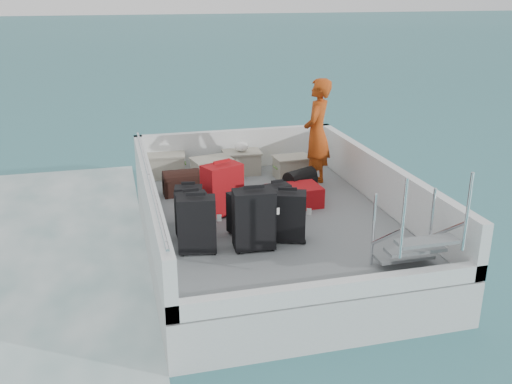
% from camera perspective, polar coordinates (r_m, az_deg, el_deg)
% --- Properties ---
extents(ground, '(160.00, 160.00, 0.00)m').
position_cam_1_polar(ground, '(8.56, 1.56, -6.18)').
color(ground, '#1B5B61').
rests_on(ground, ground).
extents(ferry_hull, '(3.60, 5.00, 0.60)m').
position_cam_1_polar(ferry_hull, '(8.43, 1.58, -4.35)').
color(ferry_hull, silver).
rests_on(ferry_hull, ground).
extents(deck, '(3.30, 4.70, 0.02)m').
position_cam_1_polar(deck, '(8.31, 1.60, -2.40)').
color(deck, slate).
rests_on(deck, ferry_hull).
extents(deck_fittings, '(3.60, 5.00, 0.90)m').
position_cam_1_polar(deck_fittings, '(7.99, 4.65, -0.46)').
color(deck_fittings, silver).
rests_on(deck_fittings, deck).
extents(suitcase_0, '(0.51, 0.33, 0.73)m').
position_cam_1_polar(suitcase_0, '(7.07, -5.94, -3.34)').
color(suitcase_0, black).
rests_on(suitcase_0, deck).
extents(suitcase_1, '(0.42, 0.26, 0.62)m').
position_cam_1_polar(suitcase_1, '(7.52, -6.45, -2.36)').
color(suitcase_1, black).
rests_on(suitcase_1, deck).
extents(suitcase_2, '(0.41, 0.29, 0.55)m').
position_cam_1_polar(suitcase_2, '(7.97, -6.71, -1.34)').
color(suitcase_2, black).
rests_on(suitcase_2, deck).
extents(suitcase_3, '(0.53, 0.33, 0.78)m').
position_cam_1_polar(suitcase_3, '(7.12, -0.21, -2.84)').
color(suitcase_3, black).
rests_on(suitcase_3, deck).
extents(suitcase_4, '(0.44, 0.34, 0.58)m').
position_cam_1_polar(suitcase_4, '(7.63, -1.31, -2.06)').
color(suitcase_4, black).
rests_on(suitcase_4, deck).
extents(suitcase_5, '(0.63, 0.51, 0.75)m').
position_cam_1_polar(suitcase_5, '(8.24, -3.39, 0.24)').
color(suitcase_5, '#940D0B').
rests_on(suitcase_5, deck).
extents(suitcase_6, '(0.55, 0.43, 0.66)m').
position_cam_1_polar(suitcase_6, '(7.39, 3.12, -2.48)').
color(suitcase_6, black).
rests_on(suitcase_6, deck).
extents(suitcase_7, '(0.39, 0.27, 0.51)m').
position_cam_1_polar(suitcase_7, '(8.11, 2.11, -0.98)').
color(suitcase_7, black).
rests_on(suitcase_7, deck).
extents(suitcase_8, '(0.80, 0.55, 0.31)m').
position_cam_1_polar(suitcase_8, '(8.63, 3.86, -0.41)').
color(suitcase_8, '#940D0B').
rests_on(suitcase_8, deck).
extents(duffel_0, '(0.59, 0.32, 0.32)m').
position_cam_1_polar(duffel_0, '(9.14, -7.46, 0.69)').
color(duffel_0, black).
rests_on(duffel_0, deck).
extents(duffel_1, '(0.59, 0.53, 0.32)m').
position_cam_1_polar(duffel_1, '(9.11, -3.46, 0.74)').
color(duffel_1, black).
rests_on(duffel_1, deck).
extents(duffel_2, '(0.60, 0.51, 0.32)m').
position_cam_1_polar(duffel_2, '(9.11, 4.40, 0.71)').
color(duffel_2, black).
rests_on(duffel_2, deck).
extents(crate_0, '(0.67, 0.50, 0.38)m').
position_cam_1_polar(crate_0, '(10.07, -8.99, 2.58)').
color(crate_0, gray).
rests_on(crate_0, deck).
extents(crate_1, '(0.69, 0.54, 0.37)m').
position_cam_1_polar(crate_1, '(9.74, -4.44, 2.16)').
color(crate_1, gray).
rests_on(crate_1, deck).
extents(crate_2, '(0.64, 0.46, 0.37)m').
position_cam_1_polar(crate_2, '(10.12, -1.43, 2.91)').
color(crate_2, gray).
rests_on(crate_2, deck).
extents(crate_3, '(0.60, 0.43, 0.35)m').
position_cam_1_polar(crate_3, '(9.92, 3.59, 2.43)').
color(crate_3, gray).
rests_on(crate_3, deck).
extents(yellow_bag, '(0.28, 0.26, 0.22)m').
position_cam_1_polar(yellow_bag, '(10.19, 2.45, 2.56)').
color(yellow_bag, gold).
rests_on(yellow_bag, deck).
extents(white_bag, '(0.24, 0.24, 0.18)m').
position_cam_1_polar(white_bag, '(10.05, -1.45, 4.42)').
color(white_bag, white).
rests_on(white_bag, crate_2).
extents(passenger, '(0.73, 0.78, 1.78)m').
position_cam_1_polar(passenger, '(9.35, 6.11, 5.85)').
color(passenger, '#E75315').
rests_on(passenger, deck).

